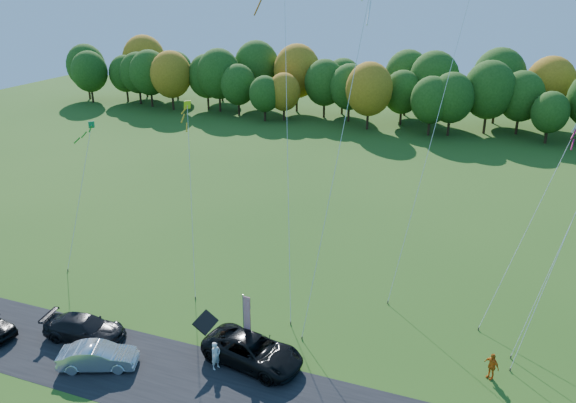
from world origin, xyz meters
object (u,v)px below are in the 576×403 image
(black_suv, at_px, (253,351))
(person_east, at_px, (491,366))
(silver_sedan, at_px, (98,356))
(feather_flag, at_px, (246,317))

(black_suv, relative_size, person_east, 3.72)
(black_suv, bearing_deg, silver_sedan, 123.39)
(person_east, bearing_deg, feather_flag, -133.46)
(black_suv, distance_m, person_east, 12.98)
(black_suv, distance_m, feather_flag, 1.88)
(black_suv, height_order, feather_flag, feather_flag)
(silver_sedan, xyz_separation_m, person_east, (20.41, 6.75, 0.08))
(black_suv, height_order, person_east, black_suv)
(silver_sedan, bearing_deg, feather_flag, -81.32)
(silver_sedan, distance_m, feather_flag, 8.43)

